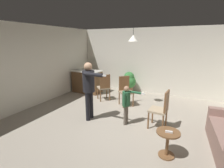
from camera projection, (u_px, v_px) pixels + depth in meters
ground at (120, 123)px, 4.51m from camera, size 7.68×7.68×0.00m
wall_back at (151, 61)px, 6.96m from camera, size 6.40×0.10×2.70m
wall_left at (33, 66)px, 5.54m from camera, size 0.10×6.40×2.70m
kitchen_counter at (87, 81)px, 7.20m from camera, size 1.26×0.66×0.95m
side_table_by_couch at (167, 141)px, 3.15m from camera, size 0.44×0.44×0.52m
person_adult at (89, 85)px, 4.52m from camera, size 0.80×0.47×1.62m
person_child at (127, 101)px, 4.33m from camera, size 0.56×0.31×1.05m
dining_chair_by_counter at (125, 90)px, 5.71m from camera, size 0.59×0.59×1.00m
dining_chair_near_wall at (161, 108)px, 4.14m from camera, size 0.45×0.45×1.00m
dining_chair_centre_back at (104, 86)px, 6.16m from camera, size 0.59×0.59×1.00m
potted_plant_corner at (129, 81)px, 7.15m from camera, size 0.59×0.59×0.90m
spare_remote_on_table at (169, 132)px, 3.07m from camera, size 0.13×0.06×0.04m
ceiling_light_pendant at (133, 38)px, 5.14m from camera, size 0.32×0.32×0.55m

